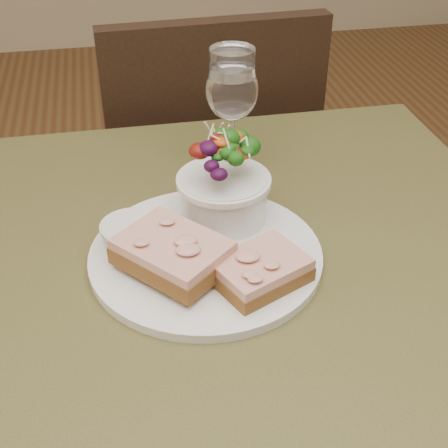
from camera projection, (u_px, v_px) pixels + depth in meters
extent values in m
cube|color=#403A1B|center=(236.00, 275.00, 0.78)|extent=(0.80, 0.80, 0.04)
cylinder|color=black|center=(28.00, 334.00, 1.22)|extent=(0.05, 0.05, 0.71)
cylinder|color=black|center=(357.00, 290.00, 1.33)|extent=(0.05, 0.05, 0.71)
cube|color=black|center=(199.00, 185.00, 1.49)|extent=(0.44, 0.44, 0.04)
cube|color=black|center=(217.00, 136.00, 1.21)|extent=(0.42, 0.06, 0.45)
cube|color=black|center=(201.00, 258.00, 1.62)|extent=(0.38, 0.38, 0.45)
cylinder|color=white|center=(206.00, 255.00, 0.77)|extent=(0.29, 0.29, 0.01)
cube|color=#553716|center=(260.00, 274.00, 0.72)|extent=(0.13, 0.11, 0.02)
cube|color=#FFEBC1|center=(261.00, 264.00, 0.71)|extent=(0.12, 0.11, 0.01)
cube|color=#553716|center=(173.00, 257.00, 0.73)|extent=(0.15, 0.15, 0.02)
cube|color=#FFEBC1|center=(172.00, 245.00, 0.72)|extent=(0.15, 0.15, 0.01)
cylinder|color=silver|center=(131.00, 236.00, 0.77)|extent=(0.07, 0.07, 0.04)
cylinder|color=brown|center=(130.00, 226.00, 0.76)|extent=(0.06, 0.06, 0.01)
cylinder|color=white|center=(224.00, 197.00, 0.81)|extent=(0.11, 0.11, 0.06)
ellipsoid|color=#113509|center=(224.00, 160.00, 0.78)|extent=(0.10, 0.10, 0.06)
ellipsoid|color=#113509|center=(145.00, 222.00, 0.81)|extent=(0.04, 0.04, 0.01)
sphere|color=maroon|center=(134.00, 225.00, 0.80)|extent=(0.02, 0.02, 0.02)
cylinder|color=white|center=(231.00, 167.00, 0.96)|extent=(0.07, 0.07, 0.00)
cylinder|color=white|center=(232.00, 140.00, 0.93)|extent=(0.01, 0.01, 0.09)
ellipsoid|color=white|center=(232.00, 90.00, 0.89)|extent=(0.08, 0.08, 0.09)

